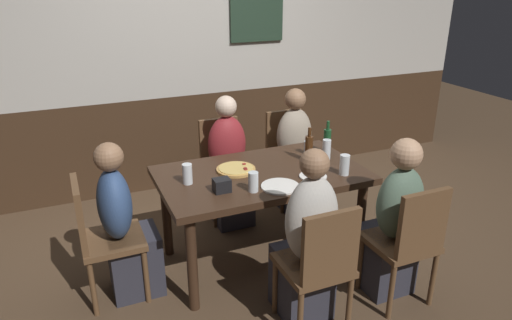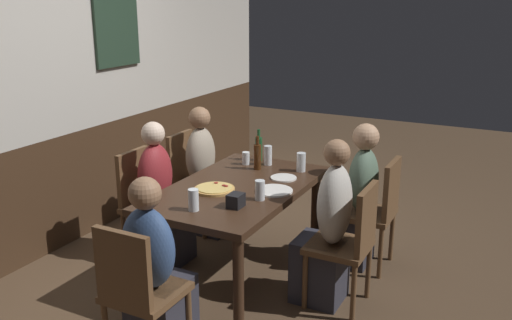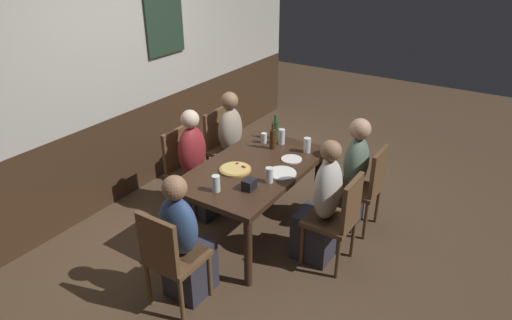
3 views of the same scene
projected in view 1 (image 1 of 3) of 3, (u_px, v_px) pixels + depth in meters
ground_plane at (261, 258)px, 3.68m from camera, size 12.00×12.00×0.00m
wall_back at (194, 58)px, 4.60m from camera, size 6.40×0.13×2.60m
dining_table at (261, 183)px, 3.44m from camera, size 1.49×0.88×0.74m
chair_right_far at (288, 152)px, 4.46m from camera, size 0.40×0.40×0.88m
chair_mid_near at (320, 263)px, 2.76m from camera, size 0.40×0.40×0.88m
chair_right_near at (408, 239)px, 3.00m from camera, size 0.40×0.40×0.88m
chair_head_west at (100, 234)px, 3.07m from camera, size 0.40×0.40×0.88m
chair_mid_far at (223, 162)px, 4.22m from camera, size 0.40×0.40×0.88m
person_right_far at (296, 160)px, 4.33m from camera, size 0.34×0.37×1.14m
person_mid_near at (306, 249)px, 2.90m from camera, size 0.34×0.37×1.17m
person_right_near at (392, 229)px, 3.15m from camera, size 0.34×0.37×1.14m
person_head_west at (126, 233)px, 3.14m from camera, size 0.37×0.34×1.11m
person_mid_far at (229, 171)px, 4.09m from camera, size 0.34×0.37×1.14m
pizza at (236, 169)px, 3.42m from camera, size 0.29×0.29×0.03m
pint_glass_amber at (187, 175)px, 3.19m from camera, size 0.07×0.07×0.14m
beer_glass_half at (253, 183)px, 3.08m from camera, size 0.07×0.07×0.14m
beer_glass_tall at (326, 151)px, 3.61m from camera, size 0.07×0.07×0.16m
tumbler_short at (308, 148)px, 3.73m from camera, size 0.06×0.06×0.10m
pint_glass_pale at (344, 165)px, 3.34m from camera, size 0.07×0.07×0.15m
beer_bottle_green at (327, 140)px, 3.73m from camera, size 0.06×0.06×0.26m
beer_bottle_brown at (309, 148)px, 3.56m from camera, size 0.06×0.06×0.27m
plate_white_large at (280, 186)px, 3.16m from camera, size 0.26×0.26×0.01m
plate_white_small at (313, 176)px, 3.31m from camera, size 0.20×0.20×0.01m
condiment_caddy at (222, 185)px, 3.09m from camera, size 0.11×0.09×0.09m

